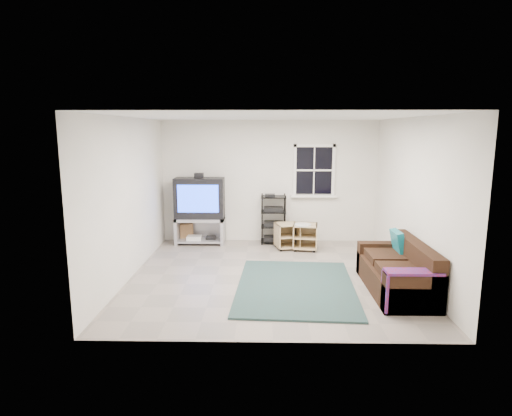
{
  "coord_description": "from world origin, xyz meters",
  "views": [
    {
      "loc": [
        -0.1,
        -6.84,
        2.4
      ],
      "look_at": [
        -0.25,
        0.4,
        1.07
      ],
      "focal_mm": 30.0,
      "sensor_mm": 36.0,
      "label": 1
    }
  ],
  "objects_px": {
    "side_table_left": "(287,235)",
    "sofa": "(398,273)",
    "side_table_right": "(305,235)",
    "tv_unit": "(200,205)",
    "av_rack": "(273,222)"
  },
  "relations": [
    {
      "from": "side_table_left",
      "to": "sofa",
      "type": "distance_m",
      "value": 2.82
    },
    {
      "from": "tv_unit",
      "to": "side_table_left",
      "type": "xyz_separation_m",
      "value": [
        1.82,
        -0.34,
        -0.55
      ]
    },
    {
      "from": "tv_unit",
      "to": "side_table_right",
      "type": "height_order",
      "value": "tv_unit"
    },
    {
      "from": "side_table_left",
      "to": "sofa",
      "type": "bearing_deg",
      "value": -56.5
    },
    {
      "from": "av_rack",
      "to": "sofa",
      "type": "xyz_separation_m",
      "value": [
        1.82,
        -2.76,
        -0.17
      ]
    },
    {
      "from": "tv_unit",
      "to": "side_table_right",
      "type": "bearing_deg",
      "value": -10.84
    },
    {
      "from": "av_rack",
      "to": "side_table_right",
      "type": "relative_size",
      "value": 1.92
    },
    {
      "from": "tv_unit",
      "to": "av_rack",
      "type": "relative_size",
      "value": 1.44
    },
    {
      "from": "side_table_right",
      "to": "tv_unit",
      "type": "bearing_deg",
      "value": 169.16
    },
    {
      "from": "sofa",
      "to": "side_table_left",
      "type": "bearing_deg",
      "value": 123.5
    },
    {
      "from": "av_rack",
      "to": "side_table_left",
      "type": "height_order",
      "value": "av_rack"
    },
    {
      "from": "av_rack",
      "to": "side_table_right",
      "type": "distance_m",
      "value": 0.81
    },
    {
      "from": "tv_unit",
      "to": "side_table_left",
      "type": "height_order",
      "value": "tv_unit"
    },
    {
      "from": "side_table_right",
      "to": "sofa",
      "type": "height_order",
      "value": "sofa"
    },
    {
      "from": "sofa",
      "to": "side_table_right",
      "type": "bearing_deg",
      "value": 117.56
    }
  ]
}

